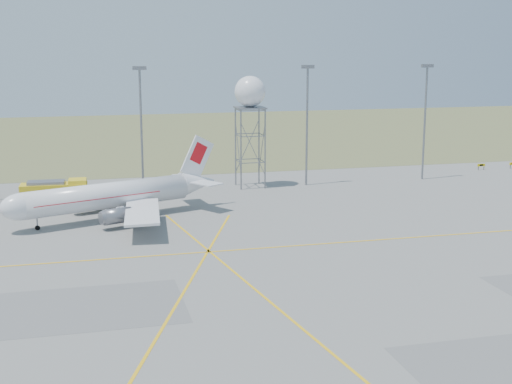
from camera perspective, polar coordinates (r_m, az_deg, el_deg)
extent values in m
plane|color=gray|center=(58.29, 7.44, -12.56)|extent=(400.00, 400.00, 0.00)
cube|color=#586336|center=(191.80, -8.07, 4.47)|extent=(400.00, 120.00, 0.03)
cylinder|color=slate|center=(116.52, -9.15, 4.74)|extent=(0.36, 0.36, 20.00)
cube|color=slate|center=(115.75, -9.31, 9.76)|extent=(2.20, 0.50, 0.60)
cylinder|color=slate|center=(122.15, 4.10, 5.18)|extent=(0.36, 0.36, 20.00)
cube|color=slate|center=(121.42, 4.17, 9.97)|extent=(2.20, 0.50, 0.60)
cylinder|color=slate|center=(130.68, 13.34, 5.32)|extent=(0.36, 0.36, 20.00)
cube|color=slate|center=(129.99, 13.55, 9.79)|extent=(2.20, 0.50, 0.60)
cylinder|color=black|center=(144.50, 17.36, 1.85)|extent=(0.10, 0.10, 0.80)
cylinder|color=black|center=(145.13, 17.77, 1.86)|extent=(0.10, 0.10, 0.80)
cube|color=yellow|center=(144.73, 17.58, 2.07)|extent=(1.60, 0.15, 0.50)
cube|color=black|center=(144.66, 17.60, 2.06)|extent=(0.80, 0.03, 0.30)
cylinder|color=black|center=(148.26, 19.68, 1.93)|extent=(0.10, 0.10, 0.80)
cylinder|color=white|center=(100.31, -11.81, -0.29)|extent=(23.14, 11.59, 3.60)
ellipsoid|color=white|center=(96.51, -18.20, -1.11)|extent=(6.65, 5.39, 3.60)
cube|color=black|center=(96.11, -18.84, -0.87)|extent=(1.97, 2.33, 0.88)
cone|color=white|center=(106.52, -4.70, 0.77)|extent=(6.31, 5.26, 3.60)
cube|color=white|center=(105.87, -4.73, 2.77)|extent=(5.49, 2.28, 6.76)
cube|color=red|center=(105.86, -4.65, 3.12)|extent=(3.01, 1.38, 3.47)
cube|color=white|center=(108.68, -5.67, 1.21)|extent=(4.43, 5.64, 0.16)
cube|color=white|center=(103.77, -4.12, 0.73)|extent=(4.43, 5.64, 0.16)
cube|color=white|center=(108.33, -12.82, 0.06)|extent=(13.41, 13.02, 0.32)
cube|color=white|center=(93.82, -9.09, -1.58)|extent=(5.65, 14.72, 0.32)
cylinder|color=slate|center=(105.07, -13.34, -0.77)|extent=(4.26, 3.26, 2.07)
cylinder|color=slate|center=(95.65, -11.04, -1.89)|extent=(4.26, 3.26, 2.07)
cube|color=red|center=(99.62, -12.77, -0.36)|extent=(18.11, 9.73, 0.11)
cylinder|color=black|center=(97.69, -17.08, -2.70)|extent=(0.81, 0.81, 0.81)
cube|color=black|center=(101.65, -10.81, -1.83)|extent=(2.74, 5.36, 0.81)
cylinder|color=slate|center=(101.56, -10.82, -1.61)|extent=(0.28, 0.28, 1.62)
cylinder|color=slate|center=(118.32, -1.21, 3.40)|extent=(0.25, 0.25, 13.48)
cylinder|color=slate|center=(119.31, 0.73, 3.47)|extent=(0.25, 0.25, 13.48)
cylinder|color=slate|center=(123.28, 0.24, 3.74)|extent=(0.25, 0.25, 13.48)
cylinder|color=slate|center=(122.33, -1.65, 3.67)|extent=(0.25, 0.25, 13.48)
cube|color=slate|center=(120.02, -0.48, 6.76)|extent=(4.75, 4.75, 0.26)
sphere|color=white|center=(119.82, -0.48, 8.05)|extent=(5.18, 5.18, 5.18)
cube|color=gold|center=(111.46, -15.85, 0.05)|extent=(9.92, 3.71, 2.39)
cube|color=gold|center=(111.05, -14.09, 0.62)|extent=(2.74, 3.16, 1.52)
cube|color=black|center=(111.00, -13.70, 0.69)|extent=(0.24, 2.83, 1.09)
cube|color=slate|center=(111.29, -16.44, 0.74)|extent=(5.55, 2.85, 0.43)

